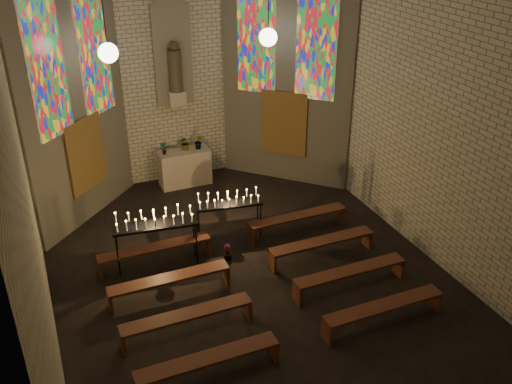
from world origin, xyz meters
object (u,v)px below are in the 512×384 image
votive_stand_left (155,221)px  votive_stand_right (229,201)px  aisle_flower_pot (228,252)px  altar (185,168)px

votive_stand_left → votive_stand_right: 1.91m
votive_stand_right → aisle_flower_pot: bearing=-104.0°
altar → votive_stand_left: size_ratio=0.76×
aisle_flower_pot → votive_stand_left: bearing=165.7°
altar → votive_stand_left: votive_stand_left is taller
altar → votive_stand_right: (0.15, -3.11, 0.48)m
votive_stand_left → votive_stand_right: (1.84, 0.47, -0.15)m
altar → aisle_flower_pot: bearing=-93.1°
aisle_flower_pot → votive_stand_left: votive_stand_left is taller
aisle_flower_pot → votive_stand_right: 1.21m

